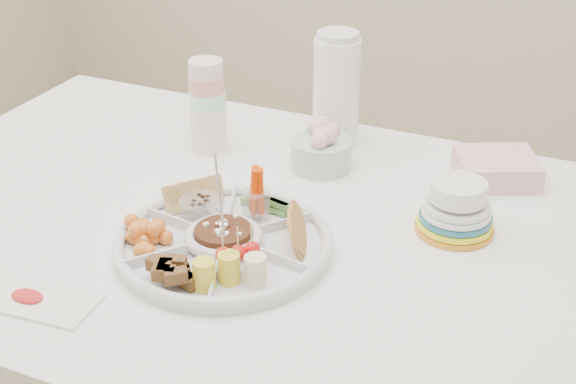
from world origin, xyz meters
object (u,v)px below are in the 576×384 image
at_px(party_tray, 224,240).
at_px(thermos, 336,89).
at_px(plate_stack, 456,209).
at_px(dining_table, 247,373).

relative_size(party_tray, thermos, 1.44).
height_order(thermos, plate_stack, thermos).
relative_size(party_tray, plate_stack, 2.61).
bearing_deg(party_tray, dining_table, 100.32).
distance_m(party_tray, thermos, 0.51).
bearing_deg(dining_table, thermos, 84.11).
bearing_deg(plate_stack, thermos, 142.21).
distance_m(dining_table, plate_stack, 0.58).
relative_size(dining_table, thermos, 5.75).
xyz_separation_m(thermos, plate_stack, (0.34, -0.26, -0.09)).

